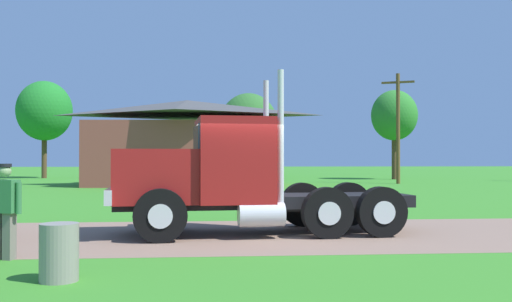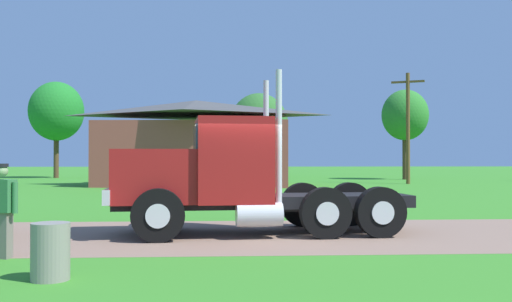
% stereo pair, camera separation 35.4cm
% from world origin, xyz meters
% --- Properties ---
extents(ground_plane, '(200.00, 200.00, 0.00)m').
position_xyz_m(ground_plane, '(0.00, 0.00, 0.00)').
color(ground_plane, '#388626').
extents(dirt_track, '(120.00, 5.63, 0.01)m').
position_xyz_m(dirt_track, '(0.00, 0.00, 0.00)').
color(dirt_track, '#896C59').
rests_on(dirt_track, ground_plane).
extents(truck_foreground_white, '(7.14, 3.04, 3.72)m').
position_xyz_m(truck_foreground_white, '(-0.56, 0.18, 1.29)').
color(truck_foreground_white, black).
rests_on(truck_foreground_white, ground_plane).
extents(visitor_standing_near, '(0.63, 0.39, 1.67)m').
position_xyz_m(visitor_standing_near, '(-4.49, -2.78, 0.91)').
color(visitor_standing_near, '#33723F').
rests_on(visitor_standing_near, ground_plane).
extents(steel_barrel, '(0.55, 0.55, 0.83)m').
position_xyz_m(steel_barrel, '(-3.07, -4.62, 0.41)').
color(steel_barrel, gray).
rests_on(steel_barrel, ground_plane).
extents(shed_building, '(13.00, 7.98, 5.47)m').
position_xyz_m(shed_building, '(-2.43, 23.35, 2.63)').
color(shed_building, '#96453C').
rests_on(shed_building, ground_plane).
extents(utility_pole_near, '(2.06, 1.04, 7.54)m').
position_xyz_m(utility_pole_near, '(11.85, 24.52, 4.02)').
color(utility_pole_near, brown).
rests_on(utility_pole_near, ground_plane).
extents(tree_left, '(4.71, 4.71, 8.45)m').
position_xyz_m(tree_left, '(-15.36, 37.17, 5.84)').
color(tree_left, '#513823').
rests_on(tree_left, ground_plane).
extents(tree_mid, '(5.53, 5.53, 7.81)m').
position_xyz_m(tree_mid, '(2.59, 39.34, 4.76)').
color(tree_mid, '#513823').
rests_on(tree_mid, ground_plane).
extents(tree_right, '(3.78, 3.78, 7.35)m').
position_xyz_m(tree_right, '(14.15, 32.20, 5.24)').
color(tree_right, '#513823').
rests_on(tree_right, ground_plane).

